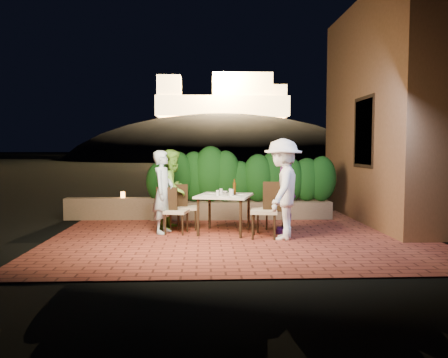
{
  "coord_description": "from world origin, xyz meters",
  "views": [
    {
      "loc": [
        -0.66,
        -7.88,
        1.64
      ],
      "look_at": [
        -0.29,
        0.61,
        1.05
      ],
      "focal_mm": 35.0,
      "sensor_mm": 36.0,
      "label": 1
    }
  ],
  "objects": [
    {
      "name": "diner_white",
      "position": [
        0.75,
        -0.07,
        0.91
      ],
      "size": [
        1.04,
        1.34,
        1.82
      ],
      "primitive_type": "imported",
      "rotation": [
        0.0,
        0.0,
        -1.92
      ],
      "color": "white",
      "rests_on": "ground"
    },
    {
      "name": "glass_se",
      "position": [
        -0.16,
        0.63,
        0.81
      ],
      "size": [
        0.06,
        0.06,
        0.11
      ],
      "primitive_type": "cylinder",
      "color": "silver",
      "rests_on": "dining_table"
    },
    {
      "name": "fortress",
      "position": [
        2.0,
        60.0,
        10.5
      ],
      "size": [
        26.0,
        8.0,
        8.0
      ],
      "primitive_type": null,
      "color": "#FFCC7A",
      "rests_on": "hill"
    },
    {
      "name": "window_pane",
      "position": [
        2.82,
        1.5,
        2.0
      ],
      "size": [
        0.08,
        1.0,
        1.4
      ],
      "primitive_type": "cube",
      "color": "black",
      "rests_on": "building_wall"
    },
    {
      "name": "chair_left_back",
      "position": [
        -1.03,
        0.98,
        0.46
      ],
      "size": [
        0.43,
        0.43,
        0.92
      ],
      "primitive_type": null,
      "rotation": [
        0.0,
        0.0,
        0.02
      ],
      "color": "black",
      "rests_on": "ground"
    },
    {
      "name": "bowl",
      "position": [
        -0.29,
        0.84,
        0.77
      ],
      "size": [
        0.21,
        0.21,
        0.04
      ],
      "primitive_type": "imported",
      "rotation": [
        0.0,
        0.0,
        -0.49
      ],
      "color": "white",
      "rests_on": "dining_table"
    },
    {
      "name": "ground",
      "position": [
        0.0,
        0.0,
        -0.02
      ],
      "size": [
        400.0,
        400.0,
        0.0
      ],
      "primitive_type": "plane",
      "color": "black",
      "rests_on": "ground"
    },
    {
      "name": "chair_right_front",
      "position": [
        0.43,
        0.04,
        0.52
      ],
      "size": [
        0.55,
        0.55,
        1.04
      ],
      "primitive_type": null,
      "rotation": [
        0.0,
        0.0,
        2.99
      ],
      "color": "black",
      "rests_on": "ground"
    },
    {
      "name": "hedge",
      "position": [
        0.2,
        2.3,
        0.95
      ],
      "size": [
        4.0,
        0.7,
        1.1
      ],
      "primitive_type": null,
      "color": "#124314",
      "rests_on": "planter"
    },
    {
      "name": "plate_sw",
      "position": [
        -0.49,
        0.81,
        0.76
      ],
      "size": [
        0.23,
        0.23,
        0.01
      ],
      "primitive_type": "cylinder",
      "color": "white",
      "rests_on": "dining_table"
    },
    {
      "name": "diner_green",
      "position": [
        -1.32,
        1.06,
        0.81
      ],
      "size": [
        0.83,
        0.94,
        1.62
      ],
      "primitive_type": "imported",
      "rotation": [
        0.0,
        0.0,
        1.26
      ],
      "color": "#74C03C",
      "rests_on": "ground"
    },
    {
      "name": "beer_bottle",
      "position": [
        -0.09,
        0.51,
        0.9
      ],
      "size": [
        0.06,
        0.06,
        0.31
      ],
      "primitive_type": null,
      "color": "#4A2C0C",
      "rests_on": "dining_table"
    },
    {
      "name": "glass_nw",
      "position": [
        -0.42,
        0.4,
        0.8
      ],
      "size": [
        0.06,
        0.06,
        0.1
      ],
      "primitive_type": "cylinder",
      "color": "silver",
      "rests_on": "dining_table"
    },
    {
      "name": "diner_blue",
      "position": [
        -1.47,
        0.59,
        0.81
      ],
      "size": [
        0.53,
        0.67,
        1.61
      ],
      "primitive_type": "imported",
      "rotation": [
        0.0,
        0.0,
        1.3
      ],
      "color": "#AAC8DB",
      "rests_on": "ground"
    },
    {
      "name": "plate_ne",
      "position": [
        -0.09,
        0.21,
        0.76
      ],
      "size": [
        0.24,
        0.24,
        0.01
      ],
      "primitive_type": "cylinder",
      "color": "white",
      "rests_on": "dining_table"
    },
    {
      "name": "plate_centre",
      "position": [
        -0.31,
        0.5,
        0.76
      ],
      "size": [
        0.19,
        0.19,
        0.01
      ],
      "primitive_type": "cylinder",
      "color": "white",
      "rests_on": "dining_table"
    },
    {
      "name": "terrace_floor",
      "position": [
        0.0,
        0.5,
        -0.07
      ],
      "size": [
        7.0,
        6.0,
        0.15
      ],
      "primitive_type": "cube",
      "color": "brown",
      "rests_on": "ground"
    },
    {
      "name": "plate_front",
      "position": [
        -0.29,
        0.18,
        0.76
      ],
      "size": [
        0.24,
        0.24,
        0.01
      ],
      "primitive_type": "cylinder",
      "color": "white",
      "rests_on": "dining_table"
    },
    {
      "name": "window_frame",
      "position": [
        2.81,
        1.5,
        2.0
      ],
      "size": [
        0.06,
        1.15,
        1.55
      ],
      "primitive_type": "cube",
      "color": "black",
      "rests_on": "building_wall"
    },
    {
      "name": "parapet_lamp",
      "position": [
        -2.57,
        2.3,
        0.57
      ],
      "size": [
        0.1,
        0.1,
        0.14
      ],
      "primitive_type": "cylinder",
      "color": "orange",
      "rests_on": "parapet"
    },
    {
      "name": "chair_right_back",
      "position": [
        0.62,
        0.55,
        0.48
      ],
      "size": [
        0.62,
        0.62,
        0.96
      ],
      "primitive_type": null,
      "rotation": [
        0.0,
        0.0,
        2.5
      ],
      "color": "black",
      "rests_on": "ground"
    },
    {
      "name": "hill",
      "position": [
        2.0,
        60.0,
        -4.0
      ],
      "size": [
        52.0,
        40.0,
        22.0
      ],
      "primitive_type": "ellipsoid",
      "color": "black",
      "rests_on": "ground"
    },
    {
      "name": "glass_sw",
      "position": [
        -0.34,
        0.71,
        0.8
      ],
      "size": [
        0.06,
        0.06,
        0.1
      ],
      "primitive_type": "cylinder",
      "color": "silver",
      "rests_on": "dining_table"
    },
    {
      "name": "glass_ne",
      "position": [
        -0.15,
        0.39,
        0.81
      ],
      "size": [
        0.07,
        0.07,
        0.12
      ],
      "primitive_type": "cylinder",
      "color": "silver",
      "rests_on": "dining_table"
    },
    {
      "name": "plate_se",
      "position": [
        0.05,
        0.62,
        0.76
      ],
      "size": [
        0.24,
        0.24,
        0.01
      ],
      "primitive_type": "cylinder",
      "color": "white",
      "rests_on": "dining_table"
    },
    {
      "name": "building_wall",
      "position": [
        3.6,
        2.0,
        2.5
      ],
      "size": [
        1.6,
        5.0,
        5.0
      ],
      "primitive_type": "cube",
      "color": "brown",
      "rests_on": "ground"
    },
    {
      "name": "chair_left_front",
      "position": [
        -1.21,
        0.51,
        0.45
      ],
      "size": [
        0.5,
        0.5,
        0.9
      ],
      "primitive_type": null,
      "rotation": [
        0.0,
        0.0,
        -0.23
      ],
      "color": "black",
      "rests_on": "ground"
    },
    {
      "name": "dining_table",
      "position": [
        -0.29,
        0.51,
        0.38
      ],
      "size": [
        1.22,
        1.22,
        0.75
      ],
      "primitive_type": null,
      "rotation": [
        0.0,
        0.0,
        -0.28
      ],
      "color": "white",
      "rests_on": "ground"
    },
    {
      "name": "plate_nw",
      "position": [
        -0.59,
        0.4,
        0.76
      ],
      "size": [
        0.21,
        0.21,
        0.01
      ],
      "primitive_type": "cylinder",
      "color": "white",
      "rests_on": "dining_table"
    },
    {
      "name": "parapet",
      "position": [
        -2.8,
        2.3,
        0.25
      ],
      "size": [
        2.2,
        0.3,
        0.5
      ],
      "primitive_type": "cube",
      "color": "#76614B",
      "rests_on": "ground"
    },
    {
      "name": "diner_purple",
      "position": [
        0.92,
        0.49,
        0.78
      ],
      "size": [
        0.56,
        0.97,
        1.56
      ],
      "primitive_type": "imported",
      "rotation": [
        0.0,
        0.0,
        -1.77
      ],
      "color": "#732A7F",
      "rests_on": "ground"
    },
    {
      "name": "planter",
      "position": [
        0.2,
        2.3,
        0.2
      ],
      "size": [
        4.2,
        0.55,
        0.4
      ],
      "primitive_type": "cube",
      "color": "#76614B",
      "rests_on": "ground"
    }
  ]
}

